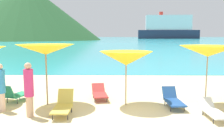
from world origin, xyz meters
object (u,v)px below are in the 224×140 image
at_px(umbrella_4, 208,51).
at_px(beachgoer_0, 1,86).
at_px(umbrella_3, 126,58).
at_px(lounge_chair_0, 213,110).
at_px(beachgoer_1, 29,88).
at_px(umbrella_2, 46,50).
at_px(lounge_chair_5, 99,93).
at_px(lounge_chair_1, 63,105).
at_px(lounge_chair_9, 15,94).
at_px(lounge_chair_2, 173,99).
at_px(cruise_ship, 168,28).

xyz_separation_m(umbrella_4, beachgoer_0, (-7.54, -0.80, -1.20)).
distance_m(umbrella_3, umbrella_4, 3.08).
height_order(umbrella_3, lounge_chair_0, umbrella_3).
distance_m(lounge_chair_0, beachgoer_1, 6.09).
bearing_deg(lounge_chair_0, umbrella_3, 148.92).
relative_size(umbrella_2, lounge_chair_5, 1.52).
bearing_deg(beachgoer_1, lounge_chair_1, -126.03).
relative_size(lounge_chair_1, lounge_chair_9, 1.01).
height_order(beachgoer_0, beachgoer_1, beachgoer_1).
bearing_deg(umbrella_4, umbrella_2, 179.53).
xyz_separation_m(umbrella_4, lounge_chair_2, (-1.29, -0.19, -1.81)).
height_order(lounge_chair_0, lounge_chair_5, lounge_chair_5).
height_order(lounge_chair_1, cruise_ship, cruise_ship).
height_order(lounge_chair_2, lounge_chair_5, lounge_chair_2).
bearing_deg(lounge_chair_1, umbrella_3, 27.78).
relative_size(umbrella_3, lounge_chair_1, 1.48).
relative_size(lounge_chair_0, lounge_chair_5, 1.00).
height_order(lounge_chair_5, beachgoer_1, beachgoer_1).
xyz_separation_m(lounge_chair_0, lounge_chair_9, (-7.26, 1.80, 0.09)).
xyz_separation_m(lounge_chair_1, lounge_chair_2, (3.97, 0.96, -0.04)).
height_order(umbrella_2, lounge_chair_2, umbrella_2).
xyz_separation_m(lounge_chair_9, beachgoer_0, (-0.01, -1.17, 0.57)).
distance_m(umbrella_2, beachgoer_1, 1.90).
xyz_separation_m(beachgoer_0, cruise_ship, (50.08, 211.27, 8.06)).
relative_size(lounge_chair_1, beachgoer_1, 0.80).
relative_size(lounge_chair_0, lounge_chair_1, 1.07).
xyz_separation_m(lounge_chair_1, lounge_chair_5, (1.10, 2.11, -0.06)).
height_order(lounge_chair_9, beachgoer_1, beachgoer_1).
xyz_separation_m(lounge_chair_5, cruise_ship, (46.69, 209.52, 8.70)).
bearing_deg(lounge_chair_0, umbrella_2, 162.95).
bearing_deg(lounge_chair_9, umbrella_4, -165.12).
bearing_deg(beachgoer_0, umbrella_4, 52.18).
bearing_deg(lounge_chair_5, umbrella_4, -23.00).
relative_size(umbrella_2, lounge_chair_0, 1.52).
height_order(umbrella_3, beachgoer_1, umbrella_3).
bearing_deg(lounge_chair_2, lounge_chair_1, -170.29).
bearing_deg(lounge_chair_5, umbrella_3, -49.23).
bearing_deg(umbrella_3, lounge_chair_1, -150.93).
distance_m(lounge_chair_1, beachgoer_1, 1.27).
height_order(umbrella_2, beachgoer_1, umbrella_2).
xyz_separation_m(lounge_chair_5, lounge_chair_9, (-3.38, -0.59, 0.07)).
height_order(umbrella_2, beachgoer_0, umbrella_2).
bearing_deg(umbrella_4, lounge_chair_2, -171.62).
distance_m(umbrella_4, beachgoer_1, 6.57).
distance_m(beachgoer_1, cruise_ship, 217.60).
xyz_separation_m(lounge_chair_0, lounge_chair_2, (-1.02, 1.24, 0.04)).
xyz_separation_m(lounge_chair_2, beachgoer_1, (-5.03, -1.24, 0.69)).
relative_size(lounge_chair_0, cruise_ship, 0.03).
height_order(lounge_chair_9, cruise_ship, cruise_ship).
relative_size(umbrella_4, lounge_chair_2, 1.52).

